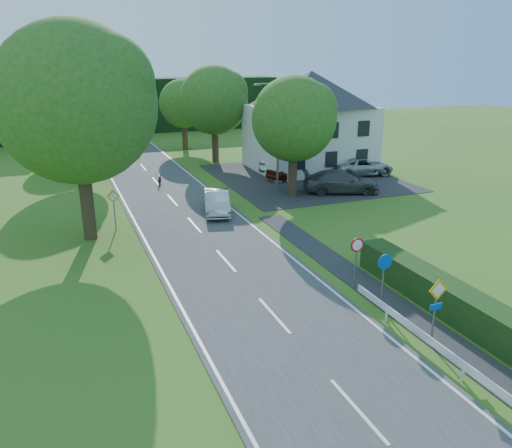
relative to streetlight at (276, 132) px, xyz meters
name	(u,v)px	position (x,y,z in m)	size (l,w,h in m)	color
road	(214,247)	(-8.06, -10.00, -4.44)	(7.00, 80.00, 0.04)	#38383A
parking_pad	(304,177)	(3.94, 3.00, -4.44)	(14.00, 16.00, 0.04)	#252427
line_edge_left	(153,255)	(-11.31, -10.00, -4.42)	(0.12, 80.00, 0.01)	white
line_edge_right	(270,239)	(-4.81, -10.00, -4.42)	(0.12, 80.00, 0.01)	white
line_centre	(214,247)	(-8.06, -10.00, -4.42)	(0.12, 80.00, 0.01)	white
tree_main	(80,135)	(-14.06, -6.00, 1.36)	(9.40, 9.40, 11.64)	#245519
tree_left_far	(83,126)	(-13.06, 10.00, -0.17)	(7.00, 7.00, 8.58)	#245519
tree_right_far	(215,115)	(-1.06, 12.00, 0.08)	(7.40, 7.40, 9.09)	#245519
tree_left_back	(81,114)	(-12.56, 22.00, -0.43)	(6.60, 6.60, 8.07)	#245519
tree_right_back	(184,115)	(-2.06, 20.00, -0.68)	(6.20, 6.20, 7.56)	#245519
tree_right_mid	(293,137)	(0.44, -2.00, -0.17)	(7.00, 7.00, 8.58)	#245519
treeline_right	(170,104)	(-0.06, 36.00, -0.96)	(30.00, 5.00, 7.00)	black
house_white	(310,120)	(5.94, 6.00, -0.06)	(10.60, 8.40, 8.60)	silver
streetlight	(276,132)	(0.00, 0.00, 0.00)	(2.03, 0.18, 8.00)	slate
sign_priority_right	(437,300)	(-3.76, -22.02, -2.67)	(0.78, 0.09, 2.59)	slate
sign_roundabout	(384,270)	(-3.76, -19.02, -2.79)	(0.64, 0.08, 2.37)	slate
sign_speed_limit	(357,251)	(-3.76, -17.03, -2.70)	(0.64, 0.11, 2.37)	slate
sign_priority_left	(114,202)	(-12.56, -5.02, -2.75)	(0.78, 0.09, 2.44)	slate
moving_car	(217,202)	(-6.02, -4.11, -3.69)	(1.55, 4.45, 1.47)	silver
motorcycle	(160,179)	(-7.97, 4.80, -3.97)	(0.60, 1.71, 0.90)	black
parked_car_red	(288,170)	(2.46, 3.00, -3.74)	(1.61, 4.00, 1.36)	#62160A
parked_car_silver_a	(285,163)	(3.28, 5.32, -3.58)	(1.79, 5.14, 1.69)	#A0A0A4
parked_car_grey	(341,182)	(4.20, -2.58, -3.60)	(2.31, 5.67, 1.65)	#444449
parked_car_silver_b	(362,166)	(8.91, 1.81, -3.66)	(2.53, 5.50, 1.53)	#A5A4AB
parasol	(301,168)	(3.32, 2.31, -3.46)	(2.11, 2.15, 1.93)	#B1210E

